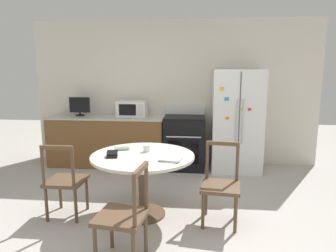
{
  "coord_description": "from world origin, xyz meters",
  "views": [
    {
      "loc": [
        0.45,
        -2.88,
        1.69
      ],
      "look_at": [
        0.05,
        1.15,
        0.95
      ],
      "focal_mm": 32.0,
      "sensor_mm": 36.0,
      "label": 1
    }
  ],
  "objects_px": {
    "microwave": "(132,109)",
    "wallet": "(112,155)",
    "dining_chair_left": "(65,181)",
    "countertop_tv": "(80,106)",
    "oven_range": "(184,142)",
    "dining_chair_near": "(124,216)",
    "refrigerator": "(236,121)",
    "dining_chair_right": "(221,185)",
    "candle_glass": "(147,149)"
  },
  "relations": [
    {
      "from": "microwave",
      "to": "wallet",
      "type": "xyz_separation_m",
      "value": [
        0.22,
        -2.05,
        -0.27
      ]
    },
    {
      "from": "dining_chair_left",
      "to": "countertop_tv",
      "type": "bearing_deg",
      "value": 106.53
    },
    {
      "from": "oven_range",
      "to": "countertop_tv",
      "type": "height_order",
      "value": "countertop_tv"
    },
    {
      "from": "wallet",
      "to": "dining_chair_left",
      "type": "bearing_deg",
      "value": -179.83
    },
    {
      "from": "countertop_tv",
      "to": "dining_chair_left",
      "type": "distance_m",
      "value": 2.2
    },
    {
      "from": "dining_chair_near",
      "to": "microwave",
      "type": "bearing_deg",
      "value": 17.92
    },
    {
      "from": "refrigerator",
      "to": "wallet",
      "type": "height_order",
      "value": "refrigerator"
    },
    {
      "from": "oven_range",
      "to": "dining_chair_near",
      "type": "height_order",
      "value": "oven_range"
    },
    {
      "from": "countertop_tv",
      "to": "dining_chair_right",
      "type": "bearing_deg",
      "value": -39.48
    },
    {
      "from": "dining_chair_near",
      "to": "dining_chair_left",
      "type": "distance_m",
      "value": 1.18
    },
    {
      "from": "microwave",
      "to": "countertop_tv",
      "type": "distance_m",
      "value": 0.96
    },
    {
      "from": "microwave",
      "to": "countertop_tv",
      "type": "relative_size",
      "value": 1.4
    },
    {
      "from": "countertop_tv",
      "to": "wallet",
      "type": "relative_size",
      "value": 2.5
    },
    {
      "from": "oven_range",
      "to": "wallet",
      "type": "bearing_deg",
      "value": -110.11
    },
    {
      "from": "dining_chair_near",
      "to": "countertop_tv",
      "type": "bearing_deg",
      "value": 35.31
    },
    {
      "from": "countertop_tv",
      "to": "dining_chair_near",
      "type": "height_order",
      "value": "countertop_tv"
    },
    {
      "from": "dining_chair_left",
      "to": "candle_glass",
      "type": "relative_size",
      "value": 10.78
    },
    {
      "from": "oven_range",
      "to": "countertop_tv",
      "type": "distance_m",
      "value": 1.99
    },
    {
      "from": "refrigerator",
      "to": "oven_range",
      "type": "height_order",
      "value": "refrigerator"
    },
    {
      "from": "oven_range",
      "to": "dining_chair_left",
      "type": "xyz_separation_m",
      "value": [
        -1.29,
        -1.98,
        -0.03
      ]
    },
    {
      "from": "oven_range",
      "to": "dining_chair_near",
      "type": "bearing_deg",
      "value": -98.36
    },
    {
      "from": "dining_chair_left",
      "to": "oven_range",
      "type": "bearing_deg",
      "value": 56.75
    },
    {
      "from": "oven_range",
      "to": "dining_chair_left",
      "type": "bearing_deg",
      "value": -123.13
    },
    {
      "from": "dining_chair_left",
      "to": "wallet",
      "type": "distance_m",
      "value": 0.66
    },
    {
      "from": "refrigerator",
      "to": "candle_glass",
      "type": "distance_m",
      "value": 2.11
    },
    {
      "from": "wallet",
      "to": "dining_chair_right",
      "type": "bearing_deg",
      "value": 2.23
    },
    {
      "from": "countertop_tv",
      "to": "candle_glass",
      "type": "relative_size",
      "value": 4.39
    },
    {
      "from": "dining_chair_right",
      "to": "countertop_tv",
      "type": "bearing_deg",
      "value": -32.46
    },
    {
      "from": "refrigerator",
      "to": "microwave",
      "type": "xyz_separation_m",
      "value": [
        -1.82,
        0.09,
        0.18
      ]
    },
    {
      "from": "countertop_tv",
      "to": "microwave",
      "type": "bearing_deg",
      "value": 1.78
    },
    {
      "from": "microwave",
      "to": "countertop_tv",
      "type": "xyz_separation_m",
      "value": [
        -0.96,
        -0.03,
        0.04
      ]
    },
    {
      "from": "oven_range",
      "to": "microwave",
      "type": "distance_m",
      "value": 1.1
    },
    {
      "from": "refrigerator",
      "to": "dining_chair_right",
      "type": "relative_size",
      "value": 1.91
    },
    {
      "from": "countertop_tv",
      "to": "refrigerator",
      "type": "bearing_deg",
      "value": -1.28
    },
    {
      "from": "countertop_tv",
      "to": "candle_glass",
      "type": "xyz_separation_m",
      "value": [
        1.52,
        -1.75,
        -0.3
      ]
    },
    {
      "from": "dining_chair_near",
      "to": "dining_chair_left",
      "type": "bearing_deg",
      "value": 56.25
    },
    {
      "from": "oven_range",
      "to": "candle_glass",
      "type": "bearing_deg",
      "value": -102.49
    },
    {
      "from": "oven_range",
      "to": "dining_chair_left",
      "type": "distance_m",
      "value": 2.37
    },
    {
      "from": "dining_chair_near",
      "to": "dining_chair_left",
      "type": "xyz_separation_m",
      "value": [
        -0.89,
        0.77,
        0.0
      ]
    },
    {
      "from": "refrigerator",
      "to": "microwave",
      "type": "relative_size",
      "value": 3.35
    },
    {
      "from": "countertop_tv",
      "to": "candle_glass",
      "type": "bearing_deg",
      "value": -49.0
    },
    {
      "from": "dining_chair_right",
      "to": "dining_chair_near",
      "type": "bearing_deg",
      "value": 49.37
    },
    {
      "from": "candle_glass",
      "to": "dining_chair_near",
      "type": "bearing_deg",
      "value": -91.43
    },
    {
      "from": "candle_glass",
      "to": "wallet",
      "type": "xyz_separation_m",
      "value": [
        -0.35,
        -0.27,
        -0.01
      ]
    },
    {
      "from": "countertop_tv",
      "to": "dining_chair_right",
      "type": "relative_size",
      "value": 0.41
    },
    {
      "from": "dining_chair_near",
      "to": "wallet",
      "type": "relative_size",
      "value": 6.14
    },
    {
      "from": "candle_glass",
      "to": "dining_chair_right",
      "type": "bearing_deg",
      "value": -14.34
    },
    {
      "from": "dining_chair_right",
      "to": "dining_chair_left",
      "type": "distance_m",
      "value": 1.79
    },
    {
      "from": "dining_chair_right",
      "to": "refrigerator",
      "type": "bearing_deg",
      "value": -94.49
    },
    {
      "from": "countertop_tv",
      "to": "dining_chair_left",
      "type": "bearing_deg",
      "value": -73.35
    }
  ]
}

